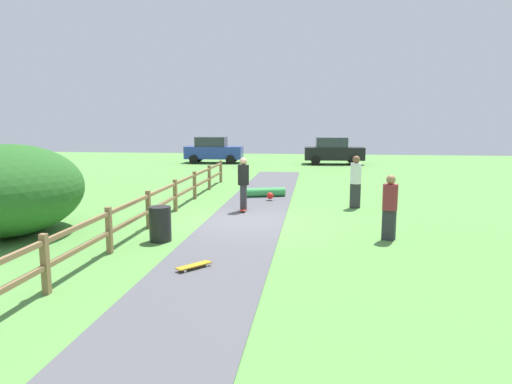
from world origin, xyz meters
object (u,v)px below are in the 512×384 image
Objects in this scene: trash_bin at (160,224)px; parked_car_black at (333,151)px; bystander_white at (356,179)px; parked_car_blue at (213,150)px; skater_riding at (243,181)px; skater_fallen at (266,192)px; skateboard_loose at (194,266)px; bystander_maroon at (390,204)px; bush_large at (8,190)px.

trash_bin is 23.05m from parked_car_black.
parked_car_black is (-0.12, 17.13, -0.08)m from bystander_white.
parked_car_black is at bearing -0.01° from parked_car_blue.
skater_riding is (1.51, 4.17, 0.59)m from trash_bin.
skater_fallen is 2.19× the size of skateboard_loose.
trash_bin is 0.53× the size of bystander_maroon.
bystander_white is at bearing 28.27° from bush_large.
bush_large reaches higher than skateboard_loose.
skater_riding is 5.45m from bystander_maroon.
bystander_white reaches higher than skater_fallen.
parked_car_blue reaches higher than skateboard_loose.
skater_fallen is 3.97m from bystander_white.
bystander_white is 19.32m from parked_car_blue.
parked_car_black is (3.71, 18.28, -0.08)m from skater_riding.
parked_car_blue is (-8.93, 17.13, -0.08)m from bystander_white.
bush_large is 9.46m from skater_fallen.
parked_car_black is (3.27, 15.24, 0.76)m from skater_fallen.
bush_large reaches higher than skater_fallen.
parked_car_black is (-0.61, 21.59, 0.02)m from bystander_maroon.
skateboard_loose is at bearing -98.72° from parked_car_black.
skateboard_loose is 0.17× the size of parked_car_black.
bush_large is 7.03m from skater_riding.
bystander_white reaches higher than bystander_maroon.
skater_riding reaches higher than bystander_maroon.
skater_riding is 0.43× the size of parked_car_black.
skater_riding is at bearing -74.42° from parked_car_blue.
bush_large reaches higher than parked_car_blue.
skateboard_loose is at bearing -90.56° from skater_riding.
bystander_white is (3.84, 1.15, -0.00)m from skater_riding.
parked_car_black reaches higher than skater_riding.
parked_car_blue is (-5.54, 15.24, 0.76)m from skater_fallen.
skater_fallen is at bearing 48.61° from bush_large.
bystander_white is (9.61, 5.17, -0.19)m from bush_large.
parked_car_blue reaches higher than bystander_white.
trash_bin is 0.21× the size of parked_car_blue.
skateboard_loose is (-0.51, -9.36, -0.11)m from skater_fallen.
skateboard_loose is 0.40× the size of bystander_white.
trash_bin is at bearing -171.65° from bystander_maroon.
bystander_white is at bearing 44.84° from trash_bin.
bystander_maroon is (10.09, 0.70, -0.29)m from bush_large.
bystander_maroon is 21.60m from parked_car_black.
skateboard_loose is at bearing -78.43° from parked_car_blue.
parked_car_blue is (-3.58, 22.45, 0.51)m from trash_bin.
bush_large reaches higher than bystander_maroon.
parked_car_blue is at bearing 117.54° from bystander_white.
skater_riding is at bearing -163.31° from bystander_white.
parked_car_blue is at bearing 109.99° from skater_fallen.
skater_riding is 18.98m from parked_car_blue.
skater_fallen is at bearing 74.79° from trash_bin.
trash_bin is 7.47m from skater_fallen.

